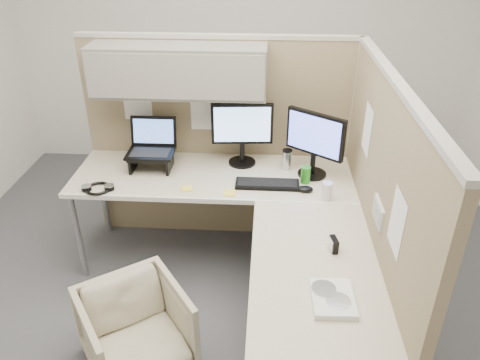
# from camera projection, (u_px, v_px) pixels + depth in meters

# --- Properties ---
(ground) EXTENTS (4.50, 4.50, 0.00)m
(ground) POSITION_uv_depth(u_px,v_px,m) (223.00, 305.00, 3.21)
(ground) COLOR #44444A
(ground) RESTS_ON ground
(partition_back) EXTENTS (2.00, 0.36, 1.63)m
(partition_back) POSITION_uv_depth(u_px,v_px,m) (202.00, 110.00, 3.41)
(partition_back) COLOR #8F7D5D
(partition_back) RESTS_ON ground
(partition_right) EXTENTS (0.07, 2.03, 1.63)m
(partition_right) POSITION_uv_depth(u_px,v_px,m) (374.00, 216.00, 2.71)
(partition_right) COLOR #8F7D5D
(partition_right) RESTS_ON ground
(desk) EXTENTS (2.00, 1.98, 0.73)m
(desk) POSITION_uv_depth(u_px,v_px,m) (243.00, 212.00, 2.98)
(desk) COLOR beige
(desk) RESTS_ON ground
(office_chair) EXTENTS (0.75, 0.74, 0.57)m
(office_chair) POSITION_uv_depth(u_px,v_px,m) (136.00, 327.00, 2.67)
(office_chair) COLOR beige
(office_chair) RESTS_ON ground
(monitor_left) EXTENTS (0.44, 0.20, 0.47)m
(monitor_left) POSITION_uv_depth(u_px,v_px,m) (242.00, 129.00, 3.34)
(monitor_left) COLOR black
(monitor_left) RESTS_ON desk
(monitor_right) EXTENTS (0.38, 0.29, 0.47)m
(monitor_right) POSITION_uv_depth(u_px,v_px,m) (315.00, 140.00, 3.19)
(monitor_right) COLOR black
(monitor_right) RESTS_ON desk
(laptop_station) EXTENTS (0.33, 0.29, 0.35)m
(laptop_station) POSITION_uv_depth(u_px,v_px,m) (152.00, 150.00, 3.36)
(laptop_station) COLOR black
(laptop_station) RESTS_ON desk
(keyboard) EXTENTS (0.43, 0.15, 0.02)m
(keyboard) POSITION_uv_depth(u_px,v_px,m) (267.00, 184.00, 3.18)
(keyboard) COLOR black
(keyboard) RESTS_ON desk
(mouse) EXTENTS (0.11, 0.07, 0.04)m
(mouse) POSITION_uv_depth(u_px,v_px,m) (305.00, 189.00, 3.11)
(mouse) COLOR black
(mouse) RESTS_ON desk
(travel_mug) EXTENTS (0.07, 0.07, 0.15)m
(travel_mug) POSITION_uv_depth(u_px,v_px,m) (287.00, 159.00, 3.37)
(travel_mug) COLOR silver
(travel_mug) RESTS_ON desk
(soda_can_green) EXTENTS (0.07, 0.07, 0.12)m
(soda_can_green) POSITION_uv_depth(u_px,v_px,m) (327.00, 191.00, 3.01)
(soda_can_green) COLOR silver
(soda_can_green) RESTS_ON desk
(soda_can_silver) EXTENTS (0.07, 0.07, 0.12)m
(soda_can_silver) POSITION_uv_depth(u_px,v_px,m) (306.00, 175.00, 3.20)
(soda_can_silver) COLOR #268C1E
(soda_can_silver) RESTS_ON desk
(sticky_note_a) EXTENTS (0.10, 0.10, 0.01)m
(sticky_note_a) POSITION_uv_depth(u_px,v_px,m) (187.00, 189.00, 3.14)
(sticky_note_a) COLOR yellow
(sticky_note_a) RESTS_ON desk
(sticky_note_b) EXTENTS (0.08, 0.08, 0.01)m
(sticky_note_b) POSITION_uv_depth(u_px,v_px,m) (230.00, 193.00, 3.09)
(sticky_note_b) COLOR yellow
(sticky_note_b) RESTS_ON desk
(headphones) EXTENTS (0.22, 0.19, 0.03)m
(headphones) POSITION_uv_depth(u_px,v_px,m) (98.00, 188.00, 3.13)
(headphones) COLOR black
(headphones) RESTS_ON desk
(paper_stack) EXTENTS (0.21, 0.26, 0.03)m
(paper_stack) POSITION_uv_depth(u_px,v_px,m) (333.00, 298.00, 2.22)
(paper_stack) COLOR white
(paper_stack) RESTS_ON desk
(desk_clock) EXTENTS (0.05, 0.08, 0.08)m
(desk_clock) POSITION_uv_depth(u_px,v_px,m) (334.00, 244.00, 2.55)
(desk_clock) COLOR black
(desk_clock) RESTS_ON desk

